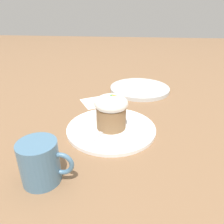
{
  "coord_description": "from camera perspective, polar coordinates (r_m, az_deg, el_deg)",
  "views": [
    {
      "loc": [
        0.06,
        -0.55,
        0.33
      ],
      "look_at": [
        0.0,
        0.0,
        0.06
      ],
      "focal_mm": 35.0,
      "sensor_mm": 36.0,
      "label": 1
    }
  ],
  "objects": [
    {
      "name": "carrot_cake",
      "position": [
        0.61,
        0.0,
        0.45
      ],
      "size": [
        0.09,
        0.09,
        0.1
      ],
      "color": "olive",
      "rests_on": "dessert_plate"
    },
    {
      "name": "coffee_cup",
      "position": [
        0.47,
        -18.17,
        -12.36
      ],
      "size": [
        0.11,
        0.08,
        0.09
      ],
      "color": "teal",
      "rests_on": "ground_plane"
    },
    {
      "name": "dessert_plate",
      "position": [
        0.64,
        -0.21,
        -4.33
      ],
      "size": [
        0.26,
        0.26,
        0.01
      ],
      "color": "white",
      "rests_on": "ground_plane"
    },
    {
      "name": "paper_napkin",
      "position": [
        0.83,
        -3.54,
        2.72
      ],
      "size": [
        0.15,
        0.14,
        0.0
      ],
      "color": "white",
      "rests_on": "ground_plane"
    },
    {
      "name": "spoon",
      "position": [
        0.63,
        -1.13,
        -3.89
      ],
      "size": [
        0.07,
        0.12,
        0.01
      ],
      "color": "#B7B7BC",
      "rests_on": "dessert_plate"
    },
    {
      "name": "side_plate",
      "position": [
        0.94,
        7.24,
        6.04
      ],
      "size": [
        0.25,
        0.25,
        0.02
      ],
      "color": "silver",
      "rests_on": "ground_plane"
    },
    {
      "name": "ground_plane",
      "position": [
        0.64,
        -0.21,
        -4.72
      ],
      "size": [
        4.0,
        4.0,
        0.0
      ],
      "primitive_type": "plane",
      "color": "#846042"
    }
  ]
}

